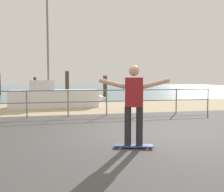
# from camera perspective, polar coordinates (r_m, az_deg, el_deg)

# --- Properties ---
(ground_plane) EXTENTS (24.00, 10.00, 0.04)m
(ground_plane) POSITION_cam_1_polar(r_m,az_deg,el_deg) (5.25, 9.43, -12.07)
(ground_plane) COLOR #474444
(ground_plane) RESTS_ON ground
(beach_strip) EXTENTS (24.00, 6.00, 0.04)m
(beach_strip) POSITION_cam_1_polar(r_m,az_deg,el_deg) (12.90, -3.91, -2.47)
(beach_strip) COLOR tan
(beach_strip) RESTS_ON ground
(sea_surface) EXTENTS (72.00, 50.00, 0.04)m
(sea_surface) POSITION_cam_1_polar(r_m,az_deg,el_deg) (40.75, -9.75, 1.88)
(sea_surface) COLOR slate
(sea_surface) RESTS_ON ground
(railing_fence) EXTENTS (10.60, 0.05, 1.05)m
(railing_fence) POSITION_cam_1_polar(r_m,az_deg,el_deg) (9.37, -5.83, -0.65)
(railing_fence) COLOR slate
(railing_fence) RESTS_ON ground
(sailboat) EXTENTS (5.00, 1.61, 5.83)m
(sailboat) POSITION_cam_1_polar(r_m,az_deg,el_deg) (12.77, -12.78, -0.25)
(sailboat) COLOR silver
(sailboat) RESTS_ON ground
(skateboard) EXTENTS (0.82, 0.41, 0.08)m
(skateboard) POSITION_cam_1_polar(r_m,az_deg,el_deg) (5.10, 5.14, -11.71)
(skateboard) COLOR #334C8C
(skateboard) RESTS_ON ground
(skateboarder) EXTENTS (1.41, 0.49, 1.65)m
(skateboarder) POSITION_cam_1_polar(r_m,az_deg,el_deg) (4.93, 5.21, -1.03)
(skateboarder) COLOR #26262B
(skateboarder) RESTS_ON skateboard
(groyne_post_1) EXTENTS (0.28, 0.28, 1.67)m
(groyne_post_1) POSITION_cam_1_polar(r_m,az_deg,el_deg) (25.21, -17.88, 2.39)
(groyne_post_1) COLOR #513826
(groyne_post_1) RESTS_ON ground
(groyne_post_2) EXTENTS (0.32, 0.32, 2.15)m
(groyne_post_2) POSITION_cam_1_polar(r_m,az_deg,el_deg) (20.59, -10.63, 2.86)
(groyne_post_2) COLOR #513826
(groyne_post_2) RESTS_ON ground
(groyne_post_3) EXTENTS (0.33, 0.33, 1.76)m
(groyne_post_3) POSITION_cam_1_polar(r_m,az_deg,el_deg) (19.72, -1.65, 2.32)
(groyne_post_3) COLOR #513826
(groyne_post_3) RESTS_ON ground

